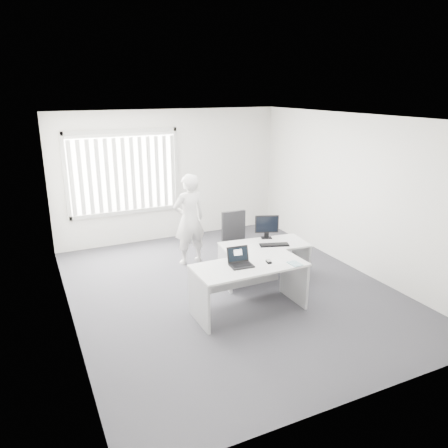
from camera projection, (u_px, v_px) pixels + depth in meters
name	position (u px, v px, depth m)	size (l,w,h in m)	color
ground	(230.00, 290.00, 7.28)	(6.00, 6.00, 0.00)	#45444A
wall_back	(170.00, 176.00, 9.45)	(5.00, 0.02, 2.80)	silver
wall_front	(365.00, 282.00, 4.27)	(5.00, 0.02, 2.80)	silver
wall_left	(63.00, 230.00, 5.85)	(0.02, 6.00, 2.80)	silver
wall_right	(355.00, 193.00, 7.88)	(0.02, 6.00, 2.80)	silver
ceiling	(231.00, 118.00, 6.45)	(5.00, 6.00, 0.02)	silver
window	(124.00, 173.00, 8.97)	(2.32, 0.06, 1.76)	#B7B7B3
blinds	(125.00, 175.00, 8.93)	(2.20, 0.10, 1.50)	silver
desk_near	(249.00, 278.00, 6.43)	(1.66, 0.79, 0.75)	white
desk_far	(264.00, 254.00, 7.51)	(1.53, 0.83, 0.67)	white
office_chair	(237.00, 253.00, 7.95)	(0.63, 0.63, 1.09)	black
person	(189.00, 219.00, 8.16)	(0.63, 0.42, 1.73)	silver
laptop	(242.00, 258.00, 6.27)	(0.33, 0.29, 0.26)	black
paper_sheet	(274.00, 263.00, 6.43)	(0.27, 0.19, 0.00)	silver
mouse	(269.00, 261.00, 6.42)	(0.06, 0.11, 0.04)	#A6A6A9
booklet	(295.00, 264.00, 6.39)	(0.15, 0.21, 0.01)	white
keyboard	(274.00, 245.00, 7.38)	(0.49, 0.16, 0.02)	black
monitor	(267.00, 227.00, 7.68)	(0.42, 0.13, 0.42)	black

